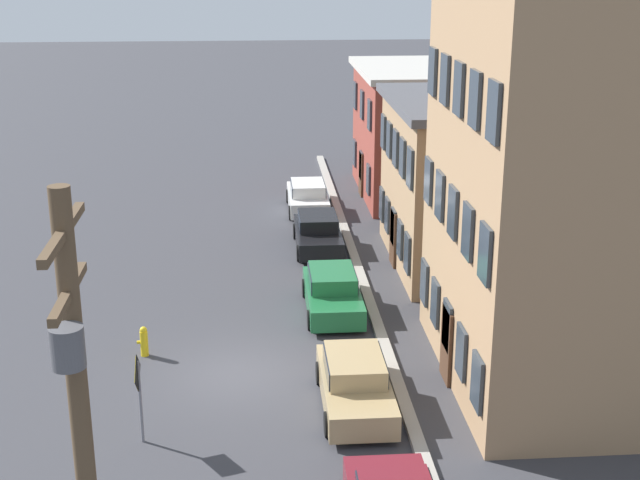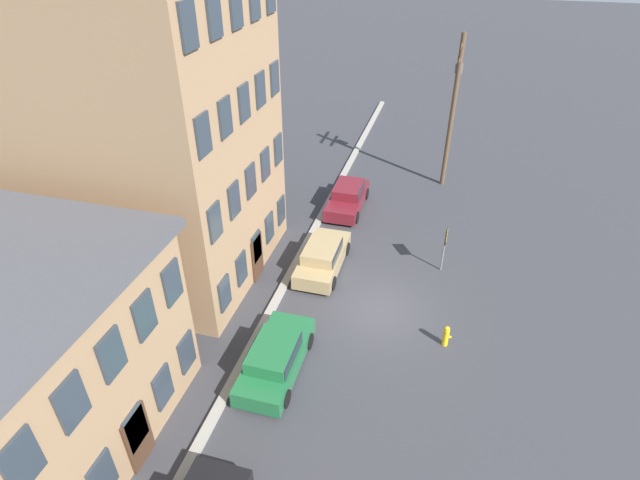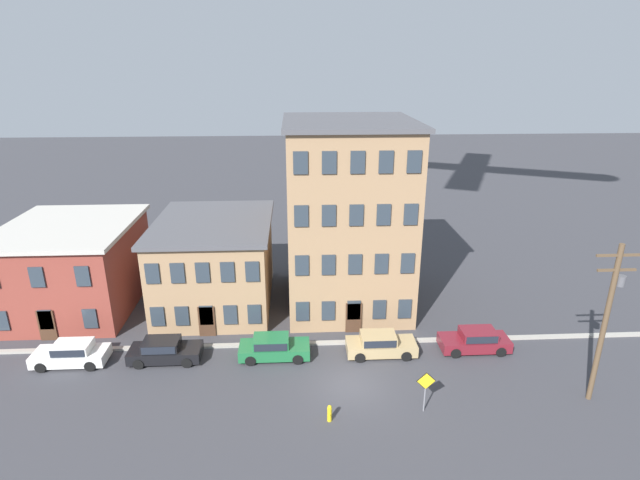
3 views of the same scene
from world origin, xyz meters
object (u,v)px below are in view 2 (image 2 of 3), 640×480
at_px(fire_hydrant, 446,336).
at_px(car_tan, 322,256).
at_px(caution_sign, 445,242).
at_px(car_maroon, 348,196).
at_px(car_green, 275,357).
at_px(utility_pole, 454,105).

bearing_deg(fire_hydrant, car_tan, 59.18).
bearing_deg(caution_sign, car_tan, 104.56).
height_order(car_maroon, fire_hydrant, car_maroon).
bearing_deg(car_maroon, car_green, -179.22).
bearing_deg(utility_pole, car_maroon, 132.22).
xyz_separation_m(car_tan, caution_sign, (1.45, -5.59, 0.87)).
bearing_deg(car_maroon, caution_sign, -129.60).
height_order(utility_pole, fire_hydrant, utility_pole).
height_order(car_tan, caution_sign, caution_sign).
distance_m(caution_sign, utility_pole, 10.10).
height_order(car_green, car_maroon, same).
xyz_separation_m(car_green, fire_hydrant, (3.12, -6.08, -0.27)).
height_order(car_green, caution_sign, caution_sign).
distance_m(car_tan, utility_pole, 12.77).
xyz_separation_m(car_maroon, utility_pole, (4.69, -5.17, 4.39)).
bearing_deg(utility_pole, car_green, 164.22).
bearing_deg(car_tan, caution_sign, -75.44).
height_order(car_tan, car_maroon, same).
height_order(car_green, car_tan, same).
bearing_deg(car_green, car_maroon, 0.78).
bearing_deg(utility_pole, car_tan, 155.37).
height_order(car_green, fire_hydrant, car_green).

